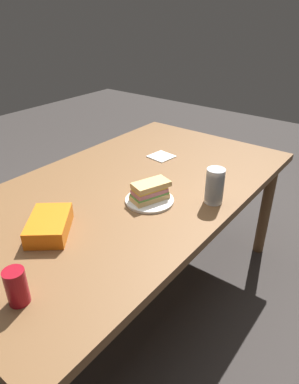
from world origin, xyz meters
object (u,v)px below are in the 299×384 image
Objects in this scene: dining_table at (127,199)px; chip_bag at (49,225)px; plastic_cup_stack at (215,186)px; soda_can_red at (17,287)px; paper_plate at (149,200)px; sandwich at (150,191)px.

dining_table is 0.49m from chip_bag.
plastic_cup_stack is at bearing -72.40° from dining_table.
plastic_cup_stack reaches higher than soda_can_red.
dining_table is at bearing 16.76° from soda_can_red.
paper_plate is at bearing -104.05° from dining_table.
plastic_cup_stack is (0.61, -0.40, 0.05)m from chip_bag.
dining_table is at bearing 75.95° from paper_plate.
paper_plate is 1.85× the size of soda_can_red.
soda_can_red is (-0.77, -0.23, 0.13)m from dining_table.
paper_plate is 1.11× the size of sandwich.
chip_bag is at bearing 146.68° from plastic_cup_stack.
dining_table is at bearing 77.18° from sandwich.
chip_bag is at bearing 37.28° from soda_can_red.
chip_bag reaches higher than dining_table.
chip_bag is (0.29, 0.22, -0.03)m from soda_can_red.
paper_plate is at bearing 119.54° from chip_bag.
sandwich is (-0.04, -0.18, 0.12)m from dining_table.
dining_table is 0.22m from sandwich.
soda_can_red is at bearing -175.83° from sandwich.
paper_plate is 0.98× the size of chip_bag.
dining_table is 15.47× the size of soda_can_red.
plastic_cup_stack is at bearing 107.15° from chip_bag.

